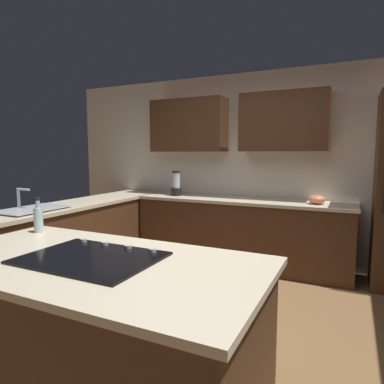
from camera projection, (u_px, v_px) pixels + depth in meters
ground_plane at (192, 324)px, 2.97m from camera, size 14.00×14.00×0.00m
wall_back at (250, 157)px, 4.67m from camera, size 6.00×0.44×2.60m
lower_cabinets_back at (240, 234)px, 4.51m from camera, size 2.80×0.60×0.86m
countertop_back at (241, 201)px, 4.46m from camera, size 2.84×0.64×0.04m
lower_cabinets_side at (79, 240)px, 4.20m from camera, size 0.60×2.90×0.86m
countertop_side at (78, 204)px, 4.15m from camera, size 0.64×2.94×0.04m
island_base at (94, 337)px, 1.97m from camera, size 1.93×0.95×0.86m
island_top at (91, 262)px, 1.92m from camera, size 2.01×1.03×0.04m
sink_unit at (31, 209)px, 3.56m from camera, size 0.46×0.70×0.23m
cooktop at (91, 257)px, 1.92m from camera, size 0.76×0.56×0.03m
blender at (176, 185)px, 4.81m from camera, size 0.15×0.15×0.35m
mixing_bowl at (317, 199)px, 4.01m from camera, size 0.20×0.20×0.11m
oil_bottle at (38, 219)px, 2.56m from camera, size 0.07×0.07×0.27m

